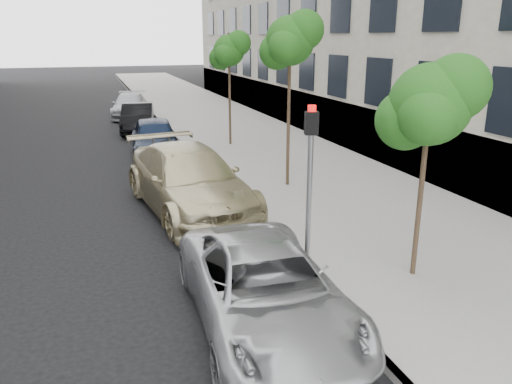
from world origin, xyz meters
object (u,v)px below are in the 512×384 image
tree_near (431,104)px  signal_pole (310,171)px  suv (189,180)px  sedan_black (138,118)px  sedan_blue (155,138)px  minivan (265,289)px  tree_far (230,51)px  sedan_rear (130,106)px  tree_mid (291,41)px

tree_near → signal_pole: bearing=157.1°
suv → sedan_black: suv is taller
tree_near → suv: size_ratio=0.70×
sedan_blue → sedan_black: (-0.08, 5.74, -0.07)m
minivan → tree_far: bearing=79.2°
minivan → sedan_black: 18.55m
tree_near → minivan: size_ratio=0.85×
tree_near → signal_pole: tree_near is taller
suv → tree_far: bearing=59.2°
sedan_black → sedan_rear: 5.06m
minivan → sedan_blue: sedan_blue is taller
tree_near → minivan: bearing=-169.2°
tree_near → tree_far: size_ratio=0.89×
tree_far → tree_near: bearing=-90.0°
sedan_blue → sedan_black: 5.74m
tree_near → tree_mid: bearing=90.0°
sedan_blue → sedan_rear: bearing=94.7°
tree_near → sedan_blue: 12.90m
suv → sedan_black: (-0.08, 12.48, -0.17)m
sedan_black → signal_pole: bearing=-76.4°
sedan_rear → tree_mid: bearing=-68.9°
tree_near → tree_far: tree_far is taller
minivan → sedan_black: sedan_black is taller
tree_far → tree_mid: bearing=-90.0°
tree_mid → tree_far: (-0.00, 6.50, -0.44)m
tree_mid → sedan_black: tree_mid is taller
tree_near → sedan_rear: tree_near is taller
suv → sedan_black: 12.48m
tree_near → tree_far: 13.01m
sedan_black → sedan_rear: (0.08, 5.06, -0.01)m
tree_mid → tree_far: tree_mid is taller
minivan → sedan_rear: sedan_rear is taller
signal_pole → minivan: 2.51m
sedan_blue → signal_pole: bearing=-78.3°
tree_mid → sedan_blue: size_ratio=1.15×
tree_mid → sedan_rear: size_ratio=1.10×
signal_pole → sedan_rear: bearing=107.2°
sedan_black → sedan_rear: size_ratio=0.90×
tree_near → minivan: tree_near is taller
suv → sedan_rear: (0.00, 17.55, -0.18)m
sedan_rear → sedan_black: bearing=-81.2°
minivan → sedan_blue: 12.80m
minivan → sedan_rear: size_ratio=1.04×
sedan_blue → suv: bearing=-85.3°
tree_far → sedan_blue: (-3.33, -0.83, -3.25)m
tree_mid → suv: bearing=-162.2°
sedan_blue → tree_mid: bearing=-54.9°
tree_mid → sedan_black: (-3.41, 11.41, -3.76)m
signal_pole → sedan_blue: size_ratio=0.72×
suv → sedan_blue: bearing=82.9°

